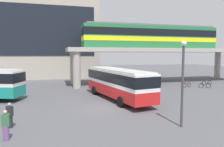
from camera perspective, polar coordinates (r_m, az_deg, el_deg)
The scene contains 12 objects.
ground_plane at distance 28.93m, azimuth -6.21°, elevation -4.30°, with size 120.00×120.00×0.00m, color #515156.
station_building at distance 46.77m, azimuth -18.22°, elevation 9.31°, with size 22.02×10.53×16.63m.
elevated_platform at distance 36.70m, azimuth 12.63°, elevation 5.36°, with size 30.64×6.75×5.72m.
train at distance 36.15m, azimuth 10.61°, elevation 9.76°, with size 22.87×2.96×3.84m.
bus_main at distance 22.27m, azimuth 1.46°, elevation -1.96°, with size 4.51×11.32×3.22m.
bicycle_brown at distance 35.84m, azimuth 24.07°, elevation -2.31°, with size 1.79×0.13×1.04m.
bicycle_orange at distance 32.15m, azimuth 11.51°, elevation -2.77°, with size 1.70×0.66×1.04m.
bicycle_red at distance 32.58m, azimuth 19.47°, elevation -2.86°, with size 1.70×0.67×1.04m.
bicycle_blue at distance 32.66m, azimuth 23.63°, elevation -2.99°, with size 1.76×0.42×1.04m.
pedestrian_by_bike_rack at distance 15.49m, azimuth -25.73°, elevation -10.27°, with size 0.47×0.45×1.65m.
pedestrian_at_kerb at distance 13.39m, azimuth -26.64°, elevation -12.55°, with size 0.41×0.32×1.72m.
lamp_post at distance 14.43m, azimuth 18.47°, elevation -0.64°, with size 0.36×0.36×5.63m.
Camera 1 is at (-4.46, -18.18, 4.77)m, focal length 34.05 mm.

